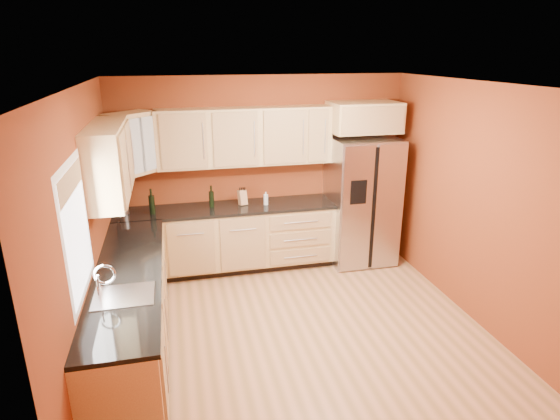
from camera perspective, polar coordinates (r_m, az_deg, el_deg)
The scene contains 23 objects.
floor at distance 5.26m, azimuth 2.30°, elevation -14.54°, with size 4.00×4.00×0.00m, color olive.
ceiling at distance 4.40m, azimuth 2.75°, elevation 14.98°, with size 4.00×4.00×0.00m, color silver.
wall_back at distance 6.54m, azimuth -2.22°, elevation 4.72°, with size 4.00×0.04×2.60m, color maroon.
wall_front at distance 2.99m, azimuth 13.15°, elevation -13.96°, with size 4.00×0.04×2.60m, color maroon.
wall_left at distance 4.59m, azimuth -22.36°, elevation -2.99°, with size 0.04×4.00×2.60m, color maroon.
wall_right at distance 5.54m, azimuth 22.86°, elevation 0.58°, with size 0.04×4.00×2.60m, color maroon.
base_cabinets_back at distance 6.45m, azimuth -6.42°, elevation -3.65°, with size 2.90×0.60×0.88m, color tan.
base_cabinets_left at distance 4.91m, azimuth -17.58°, elevation -12.11°, with size 0.60×2.80×0.88m, color tan.
countertop_back at distance 6.28m, azimuth -6.56°, elevation 0.20°, with size 2.90×0.62×0.04m, color black.
countertop_left at distance 4.70m, azimuth -18.01°, elevation -7.27°, with size 0.62×2.80×0.04m, color black.
upper_cabinets_back at distance 6.23m, azimuth -4.27°, elevation 8.91°, with size 2.30×0.33×0.75m, color tan.
upper_cabinets_left at distance 5.11m, azimuth -20.12°, elevation 5.60°, with size 0.33×1.35×0.75m, color tan.
corner_upper_cabinet at distance 6.01m, azimuth -17.62°, elevation 7.72°, with size 0.62×0.33×0.75m, color tan.
over_fridge_cabinet at distance 6.51m, azimuth 10.19°, elevation 11.10°, with size 0.92×0.60×0.40m, color tan.
refrigerator at distance 6.69m, azimuth 9.87°, elevation 1.13°, with size 0.90×0.75×1.78m, color silver.
window at distance 4.04m, azimuth -23.50°, elevation -2.26°, with size 0.03×0.90×1.00m, color white.
sink_faucet at distance 4.18m, azimuth -18.71°, elevation -8.14°, with size 0.50×0.42×0.30m, color white, non-canonical shape.
canister_left at distance 6.26m, azimuth -18.51°, elevation 0.37°, with size 0.12×0.12×0.19m, color silver.
canister_right at distance 6.26m, azimuth -18.51°, elevation 0.29°, with size 0.11×0.11×0.18m, color silver.
wine_bottle_a at distance 6.25m, azimuth -8.36°, elevation 1.64°, with size 0.07×0.07×0.30m, color black, non-canonical shape.
wine_bottle_b at distance 6.14m, azimuth -15.38°, elevation 1.01°, with size 0.07×0.07×0.33m, color black, non-canonical shape.
knife_block at distance 6.32m, azimuth -4.60°, elevation 1.54°, with size 0.10×0.09×0.20m, color tan.
soap_dispenser at distance 6.30m, azimuth -1.74°, elevation 1.43°, with size 0.06×0.06×0.18m, color silver.
Camera 1 is at (-1.20, -4.23, 2.90)m, focal length 30.00 mm.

